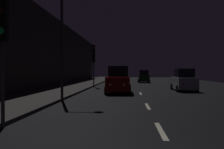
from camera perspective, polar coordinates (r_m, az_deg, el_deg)
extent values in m
cube|color=black|center=(28.97, 5.71, -2.75)|extent=(26.62, 84.00, 0.02)
cube|color=#33302D|center=(29.60, -8.19, -2.52)|extent=(4.40, 84.00, 0.15)
cube|color=#2D2B28|center=(26.96, -15.21, 5.43)|extent=(0.80, 63.00, 7.95)
cube|color=beige|center=(7.67, 11.18, -12.57)|extent=(0.16, 2.20, 0.01)
cube|color=beige|center=(12.65, 8.20, -7.27)|extent=(0.16, 2.20, 0.01)
cube|color=beige|center=(19.66, 6.62, -4.38)|extent=(0.16, 2.20, 0.01)
cylinder|color=#38383A|center=(8.49, -23.92, -2.14)|extent=(0.12, 0.12, 2.71)
cube|color=black|center=(8.68, -24.01, 13.22)|extent=(0.37, 0.40, 1.90)
sphere|color=black|center=(8.51, -24.33, 13.47)|extent=(0.22, 0.22, 0.22)
sphere|color=#19D84C|center=(8.40, -24.31, 9.25)|extent=(0.22, 0.22, 0.22)
cylinder|color=#38383A|center=(27.49, -4.23, -0.03)|extent=(0.12, 0.12, 2.77)
cube|color=black|center=(27.56, -4.24, 4.84)|extent=(0.33, 0.36, 1.90)
sphere|color=red|center=(27.43, -4.27, 6.19)|extent=(0.22, 0.22, 0.22)
sphere|color=black|center=(27.38, -4.27, 4.87)|extent=(0.22, 0.22, 0.22)
sphere|color=black|center=(27.34, -4.27, 3.54)|extent=(0.22, 0.22, 0.22)
cylinder|color=#2D2D30|center=(15.43, -11.48, 6.35)|extent=(0.16, 0.16, 6.55)
cube|color=maroon|center=(20.07, 1.51, -2.06)|extent=(1.81, 4.23, 1.11)
cube|color=black|center=(20.20, 1.53, 0.73)|extent=(1.54, 2.11, 0.85)
cylinder|color=black|center=(18.61, 4.06, -3.70)|extent=(0.22, 0.64, 0.64)
cylinder|color=black|center=(18.68, -1.40, -3.68)|extent=(0.22, 0.64, 0.64)
cylinder|color=black|center=(21.56, 4.03, -3.08)|extent=(0.22, 0.64, 0.64)
cylinder|color=black|center=(21.63, -0.69, -3.07)|extent=(0.22, 0.64, 0.64)
sphere|color=white|center=(17.99, 2.83, -2.39)|extent=(0.18, 0.18, 0.18)
sphere|color=white|center=(18.03, -0.34, -2.38)|extent=(0.18, 0.18, 0.18)
sphere|color=red|center=(22.13, 3.01, -1.80)|extent=(0.18, 0.18, 0.18)
sphere|color=red|center=(22.16, 0.43, -1.79)|extent=(0.18, 0.18, 0.18)
cube|color=#0F3819|center=(38.84, 7.30, -0.82)|extent=(1.60, 3.74, 0.98)
cube|color=black|center=(38.69, 7.32, 0.45)|extent=(1.36, 1.87, 0.75)
cylinder|color=black|center=(40.12, 6.07, -1.35)|extent=(0.20, 0.57, 0.57)
cylinder|color=black|center=(40.21, 8.31, -1.35)|extent=(0.20, 0.57, 0.57)
cylinder|color=black|center=(37.50, 6.23, -1.50)|extent=(0.20, 0.57, 0.57)
cylinder|color=black|center=(37.60, 8.62, -1.49)|extent=(0.20, 0.57, 0.57)
sphere|color=slate|center=(40.64, 6.53, -0.75)|extent=(0.16, 0.16, 0.16)
sphere|color=slate|center=(40.70, 7.77, -0.75)|extent=(0.16, 0.16, 0.16)
sphere|color=red|center=(36.98, 6.80, -0.90)|extent=(0.16, 0.16, 0.16)
sphere|color=red|center=(37.04, 8.16, -0.90)|extent=(0.16, 0.16, 0.16)
cube|color=#A5A8AD|center=(23.13, 16.22, -1.87)|extent=(1.66, 3.88, 1.02)
cube|color=black|center=(22.98, 16.30, 0.34)|extent=(1.41, 1.94, 0.78)
cylinder|color=black|center=(24.33, 13.65, -2.72)|extent=(0.20, 0.59, 0.59)
cylinder|color=black|center=(24.66, 17.39, -2.69)|extent=(0.20, 0.59, 0.59)
cylinder|color=black|center=(21.66, 14.88, -3.16)|extent=(0.20, 0.59, 0.59)
cylinder|color=black|center=(22.04, 19.05, -3.11)|extent=(0.20, 0.59, 0.59)
sphere|color=slate|center=(24.91, 14.25, -1.68)|extent=(0.17, 0.17, 0.17)
sphere|color=slate|center=(25.09, 16.31, -1.67)|extent=(0.17, 0.17, 0.17)
sphere|color=red|center=(21.18, 16.12, -2.12)|extent=(0.17, 0.17, 0.17)
sphere|color=red|center=(21.39, 18.51, -2.10)|extent=(0.17, 0.17, 0.17)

